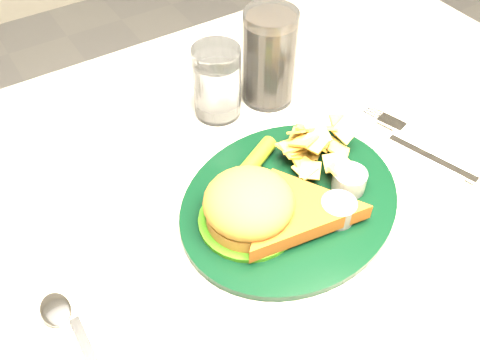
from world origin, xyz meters
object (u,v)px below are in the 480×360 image
object	(u,v)px
water_glass	(217,82)
cola_glass	(269,57)
dinner_plate	(292,186)
fork_napkin	(427,154)

from	to	relation	value
water_glass	cola_glass	world-z (taller)	cola_glass
dinner_plate	water_glass	world-z (taller)	water_glass
dinner_plate	water_glass	distance (m)	0.20
dinner_plate	cola_glass	size ratio (longest dim) A/B	2.11
water_glass	fork_napkin	size ratio (longest dim) A/B	0.65
dinner_plate	fork_napkin	xyz separation A→B (m)	(0.20, -0.03, -0.03)
fork_napkin	water_glass	bearing A→B (deg)	112.42
dinner_plate	cola_glass	world-z (taller)	cola_glass
dinner_plate	water_glass	xyz separation A→B (m)	(0.02, 0.20, 0.02)
dinner_plate	fork_napkin	size ratio (longest dim) A/B	1.79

